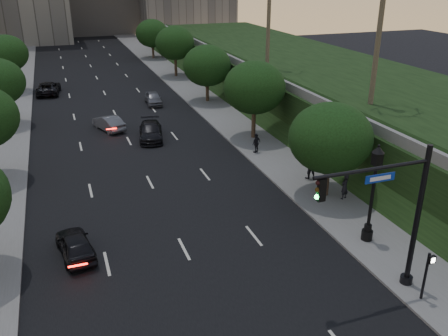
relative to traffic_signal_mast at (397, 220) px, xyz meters
name	(u,v)px	position (x,y,z in m)	size (l,w,h in m)	color
ground	(214,308)	(-7.88, 1.44, -3.67)	(160.00, 160.00, 0.00)	black
road_surface	(117,119)	(-7.88, 31.44, -3.66)	(16.00, 140.00, 0.02)	black
sidewalk_right	(216,108)	(2.37, 31.44, -3.60)	(4.50, 140.00, 0.15)	slate
sidewalk_left	(5,129)	(-18.13, 31.44, -3.60)	(4.50, 140.00, 0.15)	slate
embankment	(325,86)	(14.12, 29.44, -1.67)	(18.00, 90.00, 4.00)	black
parapet_wall	(253,69)	(5.62, 29.44, 0.68)	(0.35, 90.00, 0.70)	slate
tree_right_a	(330,138)	(2.42, 9.44, 0.35)	(5.20, 5.20, 6.24)	#38281C
tree_right_b	(254,88)	(2.42, 21.44, 0.84)	(5.20, 5.20, 6.74)	#38281C
tree_right_c	(207,66)	(2.42, 34.44, 0.35)	(5.20, 5.20, 6.24)	#38281C
tree_right_d	(175,43)	(2.42, 48.44, 0.84)	(5.20, 5.20, 6.74)	#38281C
tree_right_e	(152,33)	(2.42, 63.44, 0.35)	(5.20, 5.20, 6.24)	#38281C
tree_left_d	(6,54)	(-18.18, 46.44, 0.90)	(5.00, 5.00, 6.71)	#38281C
traffic_signal_mast	(397,220)	(0.00, 0.00, 0.00)	(5.68, 0.56, 7.00)	black
street_lamp	(372,198)	(1.64, 3.87, -1.04)	(0.64, 0.64, 5.62)	black
pedestrian_signal	(427,272)	(0.96, -1.23, -2.11)	(0.30, 0.33, 2.50)	black
sedan_near_left	(75,244)	(-13.26, 7.76, -3.01)	(1.55, 3.86, 1.31)	black
sedan_mid_left	(109,123)	(-9.09, 28.15, -3.00)	(1.43, 4.10, 1.35)	#5A5C61
sedan_far_left	(48,88)	(-14.06, 44.20, -2.94)	(2.42, 5.25, 1.46)	black
sedan_near_right	(151,131)	(-5.97, 24.36, -2.97)	(1.96, 4.83, 1.40)	black
sedan_far_right	(153,98)	(-3.41, 35.54, -2.99)	(1.60, 3.98, 1.36)	slate
pedestrian_a	(345,187)	(3.20, 8.54, -2.69)	(0.61, 0.40, 1.67)	black
pedestrian_b	(309,165)	(2.68, 12.12, -2.56)	(0.94, 0.73, 1.93)	black
pedestrian_c	(256,143)	(1.19, 17.95, -2.73)	(0.93, 0.39, 1.58)	black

